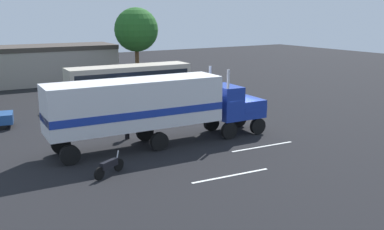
{
  "coord_description": "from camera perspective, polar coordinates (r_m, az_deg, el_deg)",
  "views": [
    {
      "loc": [
        -17.33,
        -22.63,
        8.02
      ],
      "look_at": [
        -3.24,
        0.16,
        1.6
      ],
      "focal_mm": 40.39,
      "sensor_mm": 36.0,
      "label": 1
    }
  ],
  "objects": [
    {
      "name": "ground_plane",
      "position": [
        29.61,
        5.51,
        -2.3
      ],
      "size": [
        120.0,
        120.0,
        0.0
      ],
      "primitive_type": "plane",
      "color": "black"
    },
    {
      "name": "lane_stripe_near",
      "position": [
        26.76,
        9.31,
        -4.14
      ],
      "size": [
        4.4,
        0.5,
        0.01
      ],
      "primitive_type": "cube",
      "rotation": [
        0.0,
        0.0,
        -0.08
      ],
      "color": "silver",
      "rests_on": "ground_plane"
    },
    {
      "name": "lane_stripe_mid",
      "position": [
        21.96,
        5.16,
        -7.99
      ],
      "size": [
        4.4,
        0.56,
        0.01
      ],
      "primitive_type": "cube",
      "rotation": [
        0.0,
        0.0,
        -0.09
      ],
      "color": "silver",
      "rests_on": "ground_plane"
    },
    {
      "name": "semi_truck",
      "position": [
        26.19,
        -5.19,
        1.31
      ],
      "size": [
        14.28,
        3.29,
        4.5
      ],
      "color": "#193399",
      "rests_on": "ground_plane"
    },
    {
      "name": "person_bystander",
      "position": [
        28.08,
        -8.62,
        -1.38
      ],
      "size": [
        0.37,
        0.47,
        1.63
      ],
      "color": "black",
      "rests_on": "ground_plane"
    },
    {
      "name": "parked_bus",
      "position": [
        38.88,
        -8.27,
        4.52
      ],
      "size": [
        11.11,
        3.08,
        3.4
      ],
      "color": "#BFB29E",
      "rests_on": "ground_plane"
    },
    {
      "name": "motorcycle",
      "position": [
        22.16,
        -10.86,
        -6.67
      ],
      "size": [
        1.92,
        1.06,
        1.12
      ],
      "color": "black",
      "rests_on": "ground_plane"
    },
    {
      "name": "tree_left",
      "position": [
        48.39,
        -7.38,
        11.08
      ],
      "size": [
        4.79,
        4.79,
        8.52
      ],
      "color": "brown",
      "rests_on": "ground_plane"
    },
    {
      "name": "building_backdrop",
      "position": [
        52.33,
        -21.0,
        6.36
      ],
      "size": [
        19.99,
        7.08,
        4.3
      ],
      "color": "#9E938C",
      "rests_on": "ground_plane"
    }
  ]
}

